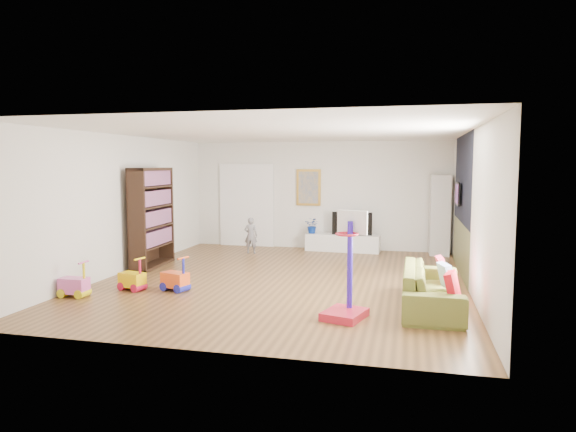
% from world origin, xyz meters
% --- Properties ---
extents(floor, '(6.50, 7.50, 0.00)m').
position_xyz_m(floor, '(0.00, 0.00, 0.00)').
color(floor, brown).
rests_on(floor, ground).
extents(ceiling, '(6.50, 7.50, 0.00)m').
position_xyz_m(ceiling, '(0.00, 0.00, 2.70)').
color(ceiling, white).
rests_on(ceiling, ground).
extents(wall_back, '(6.50, 0.00, 2.70)m').
position_xyz_m(wall_back, '(0.00, 3.75, 1.35)').
color(wall_back, silver).
rests_on(wall_back, ground).
extents(wall_front, '(6.50, 0.00, 2.70)m').
position_xyz_m(wall_front, '(0.00, -3.75, 1.35)').
color(wall_front, silver).
rests_on(wall_front, ground).
extents(wall_left, '(0.00, 7.50, 2.70)m').
position_xyz_m(wall_left, '(-3.25, 0.00, 1.35)').
color(wall_left, silver).
rests_on(wall_left, ground).
extents(wall_right, '(0.00, 7.50, 2.70)m').
position_xyz_m(wall_right, '(3.25, 0.00, 1.35)').
color(wall_right, silver).
rests_on(wall_right, ground).
extents(navy_accent, '(0.01, 3.20, 1.70)m').
position_xyz_m(navy_accent, '(3.23, 1.40, 1.85)').
color(navy_accent, black).
rests_on(navy_accent, wall_right).
extents(olive_wainscot, '(0.01, 3.20, 1.00)m').
position_xyz_m(olive_wainscot, '(3.23, 1.40, 0.50)').
color(olive_wainscot, brown).
rests_on(olive_wainscot, wall_right).
extents(doorway, '(1.45, 0.06, 2.10)m').
position_xyz_m(doorway, '(-1.90, 3.71, 1.05)').
color(doorway, white).
rests_on(doorway, ground).
extents(painting_back, '(0.62, 0.06, 0.92)m').
position_xyz_m(painting_back, '(-0.25, 3.71, 1.55)').
color(painting_back, gold).
rests_on(painting_back, wall_back).
extents(artwork_right, '(0.04, 0.56, 0.46)m').
position_xyz_m(artwork_right, '(3.17, 1.60, 1.55)').
color(artwork_right, '#7F3F8C').
rests_on(artwork_right, wall_right).
extents(media_console, '(1.83, 0.55, 0.42)m').
position_xyz_m(media_console, '(0.67, 3.43, 0.21)').
color(media_console, silver).
rests_on(media_console, ground).
extents(tall_cabinet, '(0.46, 0.46, 1.89)m').
position_xyz_m(tall_cabinet, '(2.95, 3.42, 0.94)').
color(tall_cabinet, silver).
rests_on(tall_cabinet, ground).
extents(bookshelf, '(0.44, 1.43, 2.06)m').
position_xyz_m(bookshelf, '(-2.97, 0.62, 1.03)').
color(bookshelf, black).
rests_on(bookshelf, ground).
extents(sofa, '(0.85, 2.13, 0.62)m').
position_xyz_m(sofa, '(2.60, -1.30, 0.31)').
color(sofa, '#616828').
rests_on(sofa, ground).
extents(basketball_hoop, '(0.67, 0.75, 1.50)m').
position_xyz_m(basketball_hoop, '(1.40, -2.12, 0.75)').
color(basketball_hoop, '#AA182A').
rests_on(basketball_hoop, ground).
extents(ride_on_yellow, '(0.47, 0.36, 0.56)m').
position_xyz_m(ride_on_yellow, '(-2.30, -1.34, 0.28)').
color(ride_on_yellow, yellow).
rests_on(ride_on_yellow, ground).
extents(ride_on_orange, '(0.50, 0.39, 0.59)m').
position_xyz_m(ride_on_orange, '(-1.57, -1.22, 0.30)').
color(ride_on_orange, '#E9521D').
rests_on(ride_on_orange, ground).
extents(ride_on_pink, '(0.44, 0.27, 0.58)m').
position_xyz_m(ride_on_pink, '(-2.98, -1.96, 0.29)').
color(ride_on_pink, '#D658A9').
rests_on(ride_on_pink, ground).
extents(child, '(0.33, 0.23, 0.87)m').
position_xyz_m(child, '(-1.44, 2.60, 0.44)').
color(child, slate).
rests_on(child, ground).
extents(tv, '(0.97, 0.13, 0.56)m').
position_xyz_m(tv, '(0.90, 3.45, 0.70)').
color(tv, black).
rests_on(tv, media_console).
extents(vase_plant, '(0.43, 0.39, 0.39)m').
position_xyz_m(vase_plant, '(-0.09, 3.42, 0.62)').
color(vase_plant, navy).
rests_on(vase_plant, media_console).
extents(pillow_left, '(0.19, 0.40, 0.39)m').
position_xyz_m(pillow_left, '(2.83, -1.95, 0.49)').
color(pillow_left, red).
rests_on(pillow_left, sofa).
extents(pillow_center, '(0.20, 0.38, 0.37)m').
position_xyz_m(pillow_center, '(2.80, -1.27, 0.49)').
color(pillow_center, silver).
rests_on(pillow_center, sofa).
extents(pillow_right, '(0.13, 0.38, 0.37)m').
position_xyz_m(pillow_right, '(2.77, -0.72, 0.49)').
color(pillow_right, '#CD2B4C').
rests_on(pillow_right, sofa).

